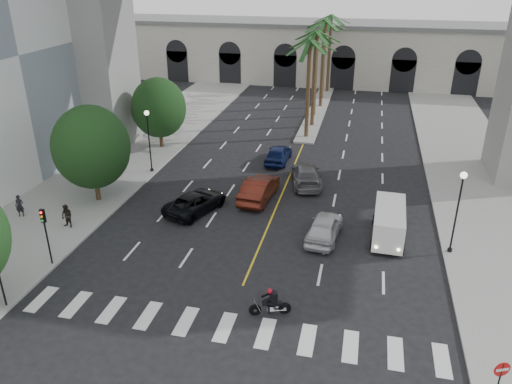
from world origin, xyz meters
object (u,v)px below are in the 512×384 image
Objects in this scene: car_a at (324,227)px; car_d at (306,175)px; car_c at (196,202)px; car_e at (278,154)px; motorcycle_rider at (271,303)px; car_b at (259,189)px; pedestrian_a at (20,206)px; traffic_signal_far at (45,228)px; pedestrian_b at (67,216)px; lamp_post_right at (458,206)px; lamp_post_left_far at (149,136)px; do_not_enter_sign at (500,378)px; cargo_van at (389,222)px.

car_d is (-2.29, 8.35, -0.00)m from car_a.
car_c is 11.41m from car_e.
motorcycle_rider is 13.42m from car_b.
car_a is 1.01× the size of car_e.
car_d is at bearing 10.64° from pedestrian_a.
traffic_signal_far is 0.80× the size of car_e.
car_a is at bearing 20.48° from pedestrian_b.
lamp_post_right is at bearing 126.49° from car_d.
car_a is 20.72m from pedestrian_a.
motorcycle_rider is 19.89m from pedestrian_a.
lamp_post_left_far is 11.25m from car_e.
car_c is (-3.95, -2.90, -0.16)m from car_b.
lamp_post_left_far is 8.79m from car_c.
lamp_post_right is at bearing 17.40° from pedestrian_b.
traffic_signal_far is 1.36× the size of do_not_enter_sign.
traffic_signal_far is 19.81m from car_d.
traffic_signal_far is at bearing -164.02° from lamp_post_right.
cargo_van is at bearing 129.96° from car_e.
traffic_signal_far is 0.68× the size of car_d.
car_d is at bearing 2.29° from lamp_post_left_far.
car_e is at bearing 95.32° from do_not_enter_sign.
car_e is 18.85m from pedestrian_b.
cargo_van is at bearing 21.25° from pedestrian_b.
car_c is 13.24m from cargo_van.
traffic_signal_far is 2.36× the size of pedestrian_a.
lamp_post_right is 1.99× the size of do_not_enter_sign.
motorcycle_rider is 0.44× the size of car_a.
car_a is (15.09, 6.67, -1.72)m from traffic_signal_far.
car_e is 0.91× the size of cargo_van.
pedestrian_a is at bearing -176.71° from lamp_post_right.
car_a is at bearing 92.56° from car_d.
traffic_signal_far is at bearing 36.74° from car_d.
pedestrian_b is at bearing 54.84° from car_e.
pedestrian_b is at bearing -168.67° from cargo_van.
car_a is (-7.61, 0.17, -2.43)m from lamp_post_right.
traffic_signal_far is at bearing -58.40° from pedestrian_b.
car_c is 9.50m from car_d.
lamp_post_left_far is 1.02× the size of car_b.
lamp_post_left_far is at bearing -23.33° from car_c.
lamp_post_left_far is 1.16× the size of car_a.
cargo_van is (6.24, -7.46, 0.40)m from car_d.
car_b is 3.26× the size of pedestrian_b.
car_a is 0.88× the size of car_b.
lamp_post_right reaches higher than motorcycle_rider.
car_e is (-5.29, 12.58, -0.01)m from car_a.
car_b reaches higher than car_c.
motorcycle_rider is 0.76× the size of do_not_enter_sign.
do_not_enter_sign is (24.28, -9.85, 1.00)m from pedestrian_b.
car_a is at bearing 143.08° from car_b.
pedestrian_a is at bearing 16.11° from car_d.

